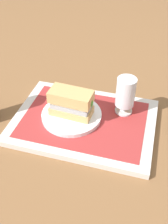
{
  "coord_description": "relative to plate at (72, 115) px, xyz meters",
  "views": [
    {
      "loc": [
        0.17,
        -0.6,
        0.59
      ],
      "look_at": [
        0.0,
        0.0,
        0.05
      ],
      "focal_mm": 42.96,
      "sensor_mm": 36.0,
      "label": 1
    }
  ],
  "objects": [
    {
      "name": "ground_plane",
      "position": [
        0.04,
        -0.0,
        -0.03
      ],
      "size": [
        3.0,
        3.0,
        0.0
      ],
      "primitive_type": "plane",
      "color": "brown"
    },
    {
      "name": "tray",
      "position": [
        0.04,
        -0.0,
        -0.02
      ],
      "size": [
        0.44,
        0.32,
        0.02
      ],
      "primitive_type": "cube",
      "color": "silver",
      "rests_on": "ground_plane"
    },
    {
      "name": "placemat",
      "position": [
        0.04,
        -0.0,
        -0.01
      ],
      "size": [
        0.38,
        0.27,
        0.0
      ],
      "primitive_type": "cube",
      "color": "#9E2D2D",
      "rests_on": "tray"
    },
    {
      "name": "plate",
      "position": [
        0.0,
        0.0,
        0.0
      ],
      "size": [
        0.19,
        0.19,
        0.01
      ],
      "primitive_type": "cylinder",
      "color": "white",
      "rests_on": "placemat"
    },
    {
      "name": "sandwich",
      "position": [
        0.0,
        -0.0,
        0.05
      ],
      "size": [
        0.14,
        0.07,
        0.08
      ],
      "rotation": [
        0.0,
        0.0,
        -0.06
      ],
      "color": "tan",
      "rests_on": "plate"
    },
    {
      "name": "beer_glass",
      "position": [
        0.15,
        0.07,
        0.06
      ],
      "size": [
        0.06,
        0.06,
        0.12
      ],
      "color": "silver",
      "rests_on": "placemat"
    }
  ]
}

